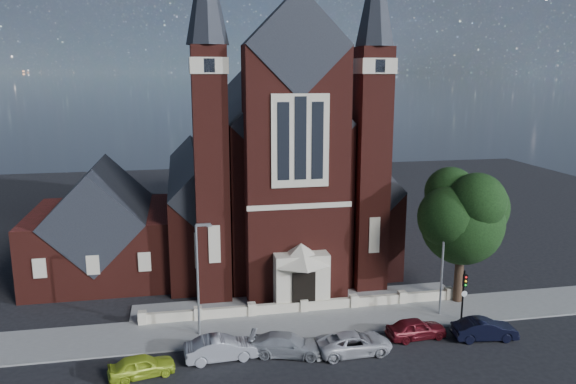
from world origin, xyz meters
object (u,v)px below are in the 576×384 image
object	(u,v)px
church	(269,171)
street_lamp_right	(444,257)
car_silver_a	(221,348)
car_navy	(485,329)
street_lamp_left	(199,273)
car_lime_van	(142,366)
car_dark_red	(416,328)
parish_hall	(102,232)
street_tree	(466,219)
traffic_signal	(464,290)
car_silver_b	(288,345)
car_white_suv	(354,343)

from	to	relation	value
church	street_lamp_right	size ratio (longest dim) A/B	4.31
car_silver_a	car_navy	size ratio (longest dim) A/B	1.05
street_lamp_left	car_silver_a	size ratio (longest dim) A/B	1.75
car_lime_van	car_dark_red	size ratio (longest dim) A/B	0.95
parish_hall	street_tree	world-z (taller)	street_tree
traffic_signal	car_lime_van	bearing A→B (deg)	-172.08
car_dark_red	car_navy	bearing A→B (deg)	-107.16
street_lamp_left	car_navy	world-z (taller)	street_lamp_left
car_silver_a	car_silver_b	world-z (taller)	car_silver_a
street_lamp_right	car_silver_a	xyz separation A→B (m)	(-16.86, -3.58, -3.84)
church	street_tree	bearing A→B (deg)	-53.83
car_silver_b	car_silver_a	bearing A→B (deg)	103.68
car_silver_a	car_lime_van	bearing A→B (deg)	98.70
street_tree	car_silver_b	size ratio (longest dim) A/B	2.18
parish_hall	street_lamp_right	distance (m)	29.62
car_silver_b	street_tree	bearing A→B (deg)	-52.94
parish_hall	street_lamp_left	bearing A→B (deg)	-59.98
car_silver_b	car_dark_red	size ratio (longest dim) A/B	1.17
car_navy	street_tree	bearing A→B (deg)	-6.57
car_dark_red	church	bearing A→B (deg)	12.66
church	parish_hall	bearing A→B (deg)	-162.84
parish_hall	car_navy	xyz separation A→B (m)	(27.24, -18.28, -3.29)
church	car_navy	world-z (taller)	church
church	car_dark_red	bearing A→B (deg)	-73.22
car_silver_a	car_navy	world-z (taller)	car_silver_a
street_tree	street_lamp_right	bearing A→B (deg)	-145.74
car_lime_van	car_navy	world-z (taller)	car_navy
street_lamp_left	street_lamp_right	xyz separation A→B (m)	(18.00, 0.00, 0.00)
church	street_lamp_left	bearing A→B (deg)	-112.66
traffic_signal	car_silver_a	xyz separation A→B (m)	(-17.77, -2.01, -1.82)
car_silver_b	car_dark_red	world-z (taller)	car_dark_red
church	street_lamp_left	world-z (taller)	church
car_navy	church	bearing A→B (deg)	32.05
car_lime_van	street_lamp_left	bearing A→B (deg)	-50.31
traffic_signal	car_silver_b	bearing A→B (deg)	-170.52
car_silver_a	car_silver_b	bearing A→B (deg)	-97.70
street_lamp_left	car_dark_red	size ratio (longest dim) A/B	1.93
car_lime_van	street_tree	bearing A→B (deg)	-87.22
parish_hall	street_lamp_left	distance (m)	16.18
parish_hall	car_white_suv	distance (m)	25.87
street_lamp_right	traffic_signal	xyz separation A→B (m)	(0.91, -1.57, -2.02)
street_tree	car_navy	distance (m)	8.75
car_lime_van	car_silver_a	xyz separation A→B (m)	(4.86, 1.14, 0.08)
car_silver_a	street_tree	bearing A→B (deg)	-79.19
parish_hall	street_lamp_left	size ratio (longest dim) A/B	1.51
car_white_suv	car_navy	size ratio (longest dim) A/B	1.14
parish_hall	car_silver_b	xyz separation A→B (m)	(13.52, -17.83, -3.30)
car_silver_a	car_navy	xyz separation A→B (m)	(18.01, -0.69, -0.04)
street_tree	traffic_signal	world-z (taller)	street_tree
street_lamp_left	car_dark_red	xyz separation A→B (m)	(14.59, -3.22, -3.88)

